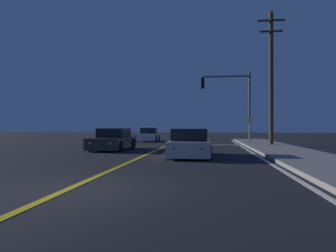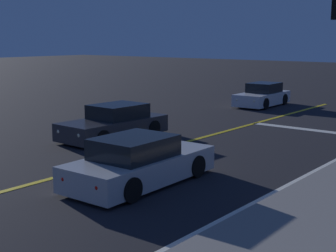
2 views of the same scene
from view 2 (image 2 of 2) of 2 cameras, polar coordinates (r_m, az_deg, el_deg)
name	(u,v)px [view 2 (image 2 of 2)]	position (r m, az deg, el deg)	size (l,w,h in m)	color
lane_line_center	(123,159)	(16.40, -5.20, -3.81)	(0.20, 35.36, 0.01)	gold
lane_line_edge_right	(277,191)	(13.31, 12.45, -7.33)	(0.16, 35.36, 0.01)	silver
stop_bar	(314,130)	(22.28, 16.54, -0.49)	(5.79, 0.50, 0.01)	silver
car_distant_tail_silver	(139,163)	(13.54, -3.35, -4.26)	(2.06, 4.61, 1.34)	#B2B5BA
car_mid_block_white	(262,96)	(29.74, 10.84, 3.43)	(1.97, 4.25, 1.34)	silver
car_parked_curb_charcoal	(114,124)	(19.80, -6.20, 0.29)	(2.08, 4.59, 1.34)	#2D2D33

